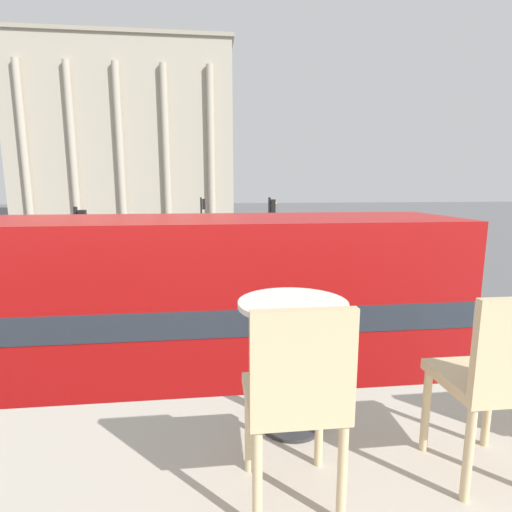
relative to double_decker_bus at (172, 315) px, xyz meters
name	(u,v)px	position (x,y,z in m)	size (l,w,h in m)	color
double_decker_bus	(172,315)	(0.00, 0.00, 0.00)	(10.43, 2.65, 4.01)	black
cafe_dining_table	(292,336)	(1.18, -5.15, 1.55)	(0.60, 0.60, 0.73)	#2D2D30
cafe_chair_0	(296,394)	(1.08, -5.73, 1.53)	(0.40, 0.40, 0.91)	#D1B789
cafe_chair_1	(496,377)	(1.99, -5.68, 1.53)	(0.40, 0.40, 0.91)	#D1B789
plaza_building_left	(128,133)	(-10.55, 52.79, 9.49)	(29.45, 12.62, 23.46)	#B2A893
traffic_light_near	(81,252)	(-3.18, 5.28, 0.34)	(0.42, 0.24, 3.96)	black
traffic_light_mid	(271,226)	(3.68, 12.17, 0.37)	(0.42, 0.24, 4.00)	black
traffic_light_far	(203,217)	(0.20, 20.02, 0.23)	(0.42, 0.24, 3.77)	black
pedestrian_grey	(184,284)	(-0.27, 7.14, -1.21)	(0.32, 0.32, 1.77)	#282B33
pedestrian_black	(327,231)	(9.87, 23.21, -1.26)	(0.32, 0.32, 1.70)	#282B33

